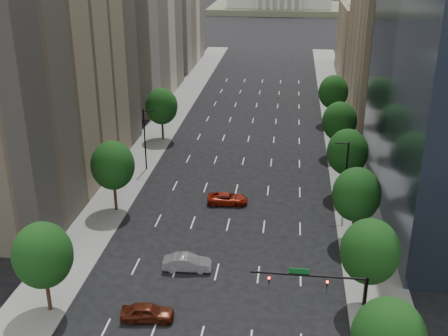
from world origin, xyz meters
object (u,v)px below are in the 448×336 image
at_px(traffic_signal, 333,295).
at_px(car_silver, 187,263).
at_px(car_maroon, 147,312).
at_px(car_red_far, 228,199).

relative_size(traffic_signal, car_silver, 1.87).
height_order(car_maroon, car_red_far, car_maroon).
distance_m(car_maroon, car_silver, 8.53).
xyz_separation_m(traffic_signal, car_maroon, (-15.53, 1.78, -4.38)).
bearing_deg(car_red_far, car_maroon, 165.36).
height_order(traffic_signal, car_maroon, traffic_signal).
xyz_separation_m(car_maroon, car_red_far, (4.31, 23.72, -0.09)).
xyz_separation_m(traffic_signal, car_red_far, (-11.22, 25.50, -4.47)).
bearing_deg(car_maroon, car_red_far, -16.40).
bearing_deg(car_red_far, traffic_signal, -160.59).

